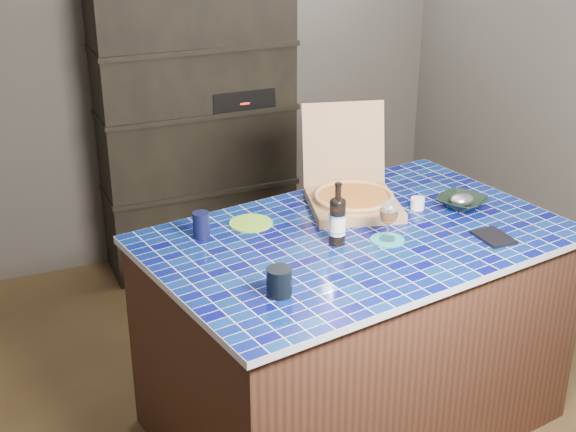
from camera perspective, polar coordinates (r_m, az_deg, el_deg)
name	(u,v)px	position (r m, az deg, el deg)	size (l,w,h in m)	color
room	(294,154)	(3.63, 0.43, 4.42)	(3.50, 3.50, 3.50)	brown
shelving_unit	(198,131)	(5.11, -6.44, 6.02)	(1.20, 0.41, 1.80)	black
kitchen_island	(354,331)	(3.72, 4.75, -8.18)	(1.96, 1.43, 0.98)	#48291C
pizza_box	(353,195)	(3.73, 4.61, 1.52)	(0.51, 0.57, 0.44)	#956A4D
mead_bottle	(337,220)	(3.35, 3.54, -0.28)	(0.07, 0.07, 0.27)	black
teal_trivet	(387,240)	(3.44, 7.07, -1.70)	(0.15, 0.15, 0.01)	teal
wine_glass	(389,213)	(3.39, 7.18, 0.18)	(0.08, 0.08, 0.18)	white
tumbler	(279,282)	(2.98, -0.63, -4.70)	(0.10, 0.10, 0.11)	black
dvd_case	(493,237)	(3.54, 14.41, -1.46)	(0.12, 0.18, 0.01)	black
bowl	(462,202)	(3.82, 12.25, 0.96)	(0.21, 0.21, 0.05)	black
foil_contents	(462,200)	(3.81, 12.27, 1.15)	(0.11, 0.10, 0.05)	silver
white_jar	(417,203)	(3.76, 9.19, 0.89)	(0.06, 0.06, 0.05)	white
navy_cup	(201,225)	(3.44, -6.19, -0.64)	(0.07, 0.07, 0.12)	black
green_trivet	(251,223)	(3.57, -2.65, -0.51)	(0.20, 0.20, 0.01)	#7AB526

